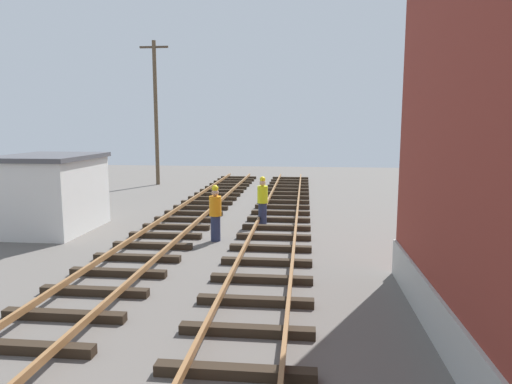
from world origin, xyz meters
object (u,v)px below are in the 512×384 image
Objects in this scene: control_hut at (51,193)px; utility_pole_far at (156,111)px; track_worker_foreground at (215,213)px; parked_car_white at (37,171)px; track_worker_distant at (263,201)px.

control_hut is 0.42× the size of utility_pole_far.
utility_pole_far is at bearing 91.24° from control_hut.
track_worker_foreground is at bearing -65.12° from utility_pole_far.
parked_car_white is 8.53m from utility_pole_far.
control_hut is 14.47m from parked_car_white.
track_worker_foreground is at bearing -8.22° from control_hut.
control_hut is 13.51m from utility_pole_far.
track_worker_distant is at bearing 13.40° from control_hut.
track_worker_foreground is (6.21, -0.90, -0.46)m from control_hut.
utility_pole_far is (7.59, 0.97, 3.78)m from parked_car_white.
parked_car_white is 2.25× the size of track_worker_distant.
track_worker_foreground is at bearing -116.04° from track_worker_distant.
parked_car_white is 0.47× the size of utility_pole_far.
utility_pole_far reaches higher than track_worker_foreground.
control_hut is at bearing -57.03° from parked_car_white.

